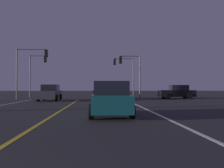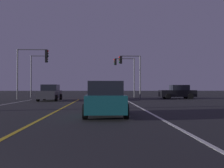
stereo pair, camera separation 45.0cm
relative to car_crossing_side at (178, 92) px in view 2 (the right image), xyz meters
The scene contains 10 objects.
lane_edge_right 19.28m from the car_crossing_side, 110.10° to the right, with size 0.16×33.22×0.01m, color silver.
lane_center_divider 21.71m from the car_crossing_side, 123.48° to the right, with size 0.16×33.22×0.01m, color gold.
car_crossing_side is the anchor object (origin of this frame).
car_lead_same_lane 20.10m from the car_crossing_side, 116.92° to the right, with size 2.02×4.30×1.70m.
car_oncoming 15.25m from the car_crossing_side, 165.74° to the right, with size 2.02×4.30×1.70m.
car_ahead_far 9.44m from the car_crossing_side, behind, with size 2.02×4.30×1.70m.
traffic_light_near_right 6.80m from the car_crossing_side, behind, with size 2.62×0.36×5.16m.
traffic_light_near_left 17.84m from the car_crossing_side, behind, with size 3.67×0.36×5.86m.
traffic_light_far_right 8.30m from the car_crossing_side, 143.80° to the left, with size 2.96×0.36×5.49m.
traffic_light_far_left 18.95m from the car_crossing_side, 165.98° to the left, with size 2.40×0.36×5.81m.
Camera 2 is at (2.73, -1.43, 1.41)m, focal length 39.79 mm.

